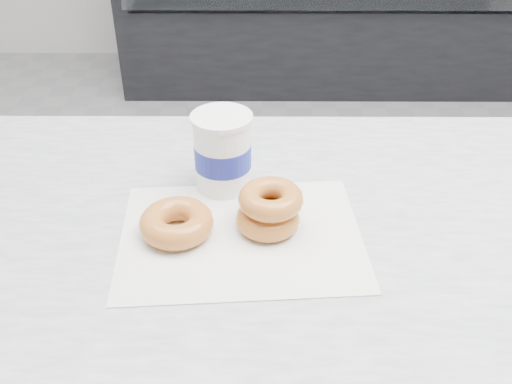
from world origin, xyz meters
TOP-DOWN VIEW (x-y plane):
  - ground at (0.00, 0.00)m, footprint 5.00×5.00m
  - wax_paper at (-0.46, -0.59)m, footprint 0.36×0.28m
  - donut_single at (-0.55, -0.59)m, footprint 0.14×0.14m
  - donut_stack at (-0.42, -0.57)m, footprint 0.12×0.12m
  - coffee_cup at (-0.49, -0.46)m, footprint 0.12×0.12m

SIDE VIEW (x-z plane):
  - ground at x=0.00m, z-range 0.00..0.00m
  - wax_paper at x=-0.46m, z-range 0.90..0.90m
  - donut_single at x=-0.55m, z-range 0.90..0.94m
  - donut_stack at x=-0.42m, z-range 0.90..0.97m
  - coffee_cup at x=-0.49m, z-range 0.90..1.03m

